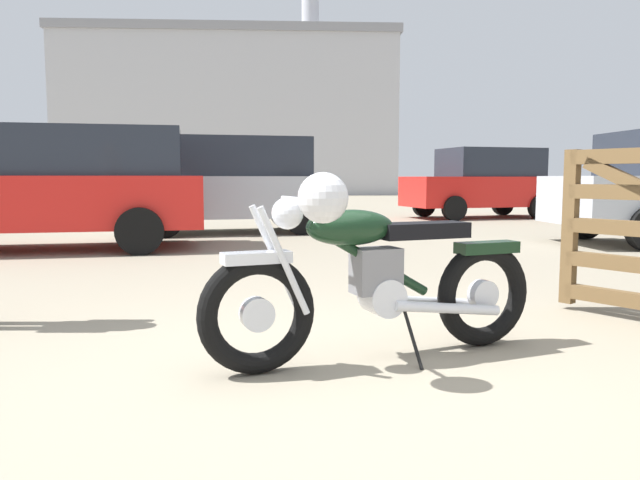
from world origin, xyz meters
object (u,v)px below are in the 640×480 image
(dark_sedan_left, at_px, (235,184))
(pale_sedan_back, at_px, (484,182))
(blue_hatchback_right, at_px, (42,184))
(vintage_motorcycle, at_px, (373,275))

(dark_sedan_left, bearing_deg, pale_sedan_back, -157.69)
(blue_hatchback_right, relative_size, dark_sedan_left, 1.19)
(pale_sedan_back, bearing_deg, blue_hatchback_right, 24.34)
(vintage_motorcycle, bearing_deg, blue_hatchback_right, -73.57)
(vintage_motorcycle, xyz_separation_m, pale_sedan_back, (5.12, 11.97, 0.43))
(vintage_motorcycle, bearing_deg, pale_sedan_back, -129.75)
(pale_sedan_back, bearing_deg, vintage_motorcycle, 55.94)
(dark_sedan_left, bearing_deg, blue_hatchback_right, 36.68)
(pale_sedan_back, bearing_deg, dark_sedan_left, 19.51)
(blue_hatchback_right, relative_size, pale_sedan_back, 1.18)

